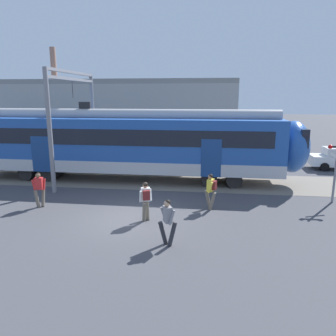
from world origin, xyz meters
TOP-DOWN VIEW (x-y plane):
  - ground_plane at (0.00, 0.00)m, footprint 160.00×160.00m
  - commuter_train at (-10.09, 6.46)m, footprint 38.05×3.07m
  - pedestrian_red at (-4.51, 0.95)m, footprint 0.54×0.67m
  - pedestrian_white at (0.74, -0.12)m, footprint 0.53×0.71m
  - pedestrian_grey at (1.93, -2.26)m, footprint 0.71×0.52m
  - pedestrian_yellow at (3.40, 1.65)m, footprint 0.58×0.64m
  - catenary_gantry at (-4.98, 6.47)m, footprint 0.24×6.64m
  - background_building at (-4.60, 15.68)m, footprint 19.89×5.00m

SIDE VIEW (x-z plane):
  - ground_plane at x=0.00m, z-range 0.00..0.00m
  - pedestrian_grey at x=1.93m, z-range 0.13..1.80m
  - pedestrian_red at x=-4.51m, z-range 0.16..1.82m
  - pedestrian_white at x=0.74m, z-range 0.16..1.82m
  - pedestrian_yellow at x=3.40m, z-range 0.16..1.82m
  - commuter_train at x=-10.09m, z-range -0.11..4.62m
  - background_building at x=-4.60m, z-range -1.39..7.81m
  - catenary_gantry at x=-4.98m, z-range 1.05..7.58m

